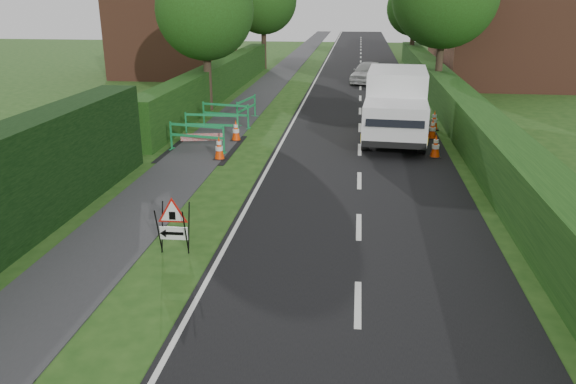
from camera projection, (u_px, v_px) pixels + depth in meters
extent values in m
plane|color=#1E4614|center=(204.00, 327.00, 9.19)|extent=(120.00, 120.00, 0.00)
cube|color=black|center=(361.00, 68.00, 41.68)|extent=(6.00, 90.00, 0.02)
cube|color=#2D2D30|center=(287.00, 67.00, 42.31)|extent=(2.00, 90.00, 0.02)
cube|color=#14380F|center=(221.00, 96.00, 30.37)|extent=(1.00, 24.00, 1.80)
cube|color=#14380F|center=(456.00, 125.00, 23.42)|extent=(1.20, 50.00, 1.50)
cube|color=brown|center=(174.00, 33.00, 37.53)|extent=(7.00, 7.00, 5.50)
cube|color=brown|center=(507.00, 38.00, 33.23)|extent=(7.00, 7.00, 5.50)
cube|color=brown|center=(478.00, 26.00, 46.22)|extent=(7.00, 7.00, 5.50)
cylinder|color=#2D2116|center=(208.00, 82.00, 26.15)|extent=(0.36, 0.36, 2.62)
sphere|color=#1D3B10|center=(205.00, 10.00, 25.09)|extent=(4.40, 4.40, 4.40)
cylinder|color=#2D2116|center=(439.00, 71.00, 28.56)|extent=(0.36, 0.36, 2.97)
cylinder|color=#2D2116|center=(264.00, 49.00, 41.10)|extent=(0.36, 0.36, 2.80)
sphere|color=#1D3B10|center=(263.00, 0.00, 39.96)|extent=(4.80, 4.80, 4.80)
cylinder|color=#2D2116|center=(412.00, 49.00, 43.63)|extent=(0.36, 0.36, 2.45)
sphere|color=#1D3B10|center=(415.00, 8.00, 42.63)|extent=(4.20, 4.20, 4.20)
cylinder|color=black|center=(159.00, 232.00, 11.51)|extent=(0.04, 0.33, 1.05)
cylinder|color=black|center=(162.00, 227.00, 11.76)|extent=(0.04, 0.33, 1.05)
cylinder|color=black|center=(186.00, 233.00, 11.47)|extent=(0.04, 0.33, 1.05)
cylinder|color=black|center=(189.00, 228.00, 11.72)|extent=(0.04, 0.33, 1.05)
cube|color=white|center=(174.00, 233.00, 11.62)|extent=(0.59, 0.04, 0.28)
cube|color=black|center=(174.00, 233.00, 11.61)|extent=(0.42, 0.03, 0.07)
cone|color=black|center=(163.00, 233.00, 11.63)|extent=(0.14, 0.18, 0.17)
cube|color=black|center=(172.00, 216.00, 11.47)|extent=(0.13, 0.01, 0.17)
cube|color=silver|center=(396.00, 97.00, 21.42)|extent=(2.35, 3.57, 2.06)
cube|color=silver|center=(395.00, 121.00, 19.13)|extent=(2.27, 2.35, 1.26)
cube|color=black|center=(395.00, 118.00, 18.04)|extent=(1.89, 0.36, 0.58)
cube|color=yellow|center=(365.00, 122.00, 20.96)|extent=(0.36, 5.27, 0.26)
cube|color=yellow|center=(424.00, 124.00, 20.58)|extent=(0.36, 5.27, 0.26)
cube|color=black|center=(394.00, 145.00, 18.34)|extent=(2.10, 0.26, 0.21)
cylinder|color=black|center=(366.00, 139.00, 19.47)|extent=(0.31, 0.87, 0.85)
cylinder|color=black|center=(422.00, 141.00, 19.13)|extent=(0.31, 0.87, 0.85)
cylinder|color=black|center=(371.00, 119.00, 22.66)|extent=(0.31, 0.87, 0.85)
cylinder|color=black|center=(419.00, 120.00, 22.32)|extent=(0.31, 0.87, 0.85)
cube|color=black|center=(435.00, 157.00, 18.78)|extent=(0.38, 0.38, 0.04)
cone|color=#FD4008|center=(436.00, 145.00, 18.65)|extent=(0.32, 0.32, 0.75)
cylinder|color=white|center=(436.00, 147.00, 18.67)|extent=(0.25, 0.25, 0.14)
cylinder|color=white|center=(436.00, 141.00, 18.60)|extent=(0.17, 0.17, 0.10)
cube|color=black|center=(432.00, 138.00, 21.25)|extent=(0.38, 0.38, 0.04)
cone|color=#FD4008|center=(433.00, 128.00, 21.12)|extent=(0.32, 0.32, 0.75)
cylinder|color=white|center=(432.00, 129.00, 21.13)|extent=(0.25, 0.25, 0.14)
cylinder|color=white|center=(433.00, 124.00, 21.07)|extent=(0.17, 0.17, 0.10)
cube|color=black|center=(433.00, 129.00, 22.68)|extent=(0.38, 0.38, 0.04)
cone|color=#FD4008|center=(434.00, 120.00, 22.55)|extent=(0.32, 0.32, 0.75)
cylinder|color=white|center=(434.00, 120.00, 22.56)|extent=(0.25, 0.25, 0.14)
cylinder|color=white|center=(435.00, 116.00, 22.50)|extent=(0.17, 0.17, 0.10)
cube|color=black|center=(220.00, 159.00, 18.56)|extent=(0.38, 0.38, 0.04)
cone|color=#FD4008|center=(219.00, 147.00, 18.43)|extent=(0.32, 0.32, 0.75)
cylinder|color=white|center=(219.00, 148.00, 18.44)|extent=(0.25, 0.25, 0.14)
cylinder|color=white|center=(219.00, 143.00, 18.38)|extent=(0.17, 0.17, 0.10)
cube|color=black|center=(236.00, 140.00, 20.96)|extent=(0.38, 0.38, 0.04)
cone|color=#FD4008|center=(236.00, 130.00, 20.83)|extent=(0.32, 0.32, 0.75)
cylinder|color=white|center=(236.00, 131.00, 20.84)|extent=(0.25, 0.25, 0.14)
cylinder|color=white|center=(236.00, 126.00, 20.78)|extent=(0.17, 0.17, 0.10)
cube|color=#1A8F4A|center=(171.00, 136.00, 19.59)|extent=(0.06, 0.06, 1.00)
cube|color=#1A8F4A|center=(224.00, 140.00, 19.02)|extent=(0.06, 0.06, 1.00)
cube|color=#1A8F4A|center=(196.00, 126.00, 19.17)|extent=(1.98, 0.41, 0.08)
cube|color=#1A8F4A|center=(197.00, 136.00, 19.29)|extent=(1.98, 0.41, 0.08)
cube|color=#1A8F4A|center=(172.00, 149.00, 19.75)|extent=(0.12, 0.36, 0.04)
cube|color=#1A8F4A|center=(224.00, 154.00, 19.18)|extent=(0.12, 0.36, 0.04)
cube|color=#1A8F4A|center=(186.00, 125.00, 21.15)|extent=(0.05, 0.05, 1.00)
cube|color=#1A8F4A|center=(238.00, 127.00, 20.88)|extent=(0.05, 0.05, 1.00)
cube|color=#1A8F4A|center=(211.00, 115.00, 20.88)|extent=(2.00, 0.09, 0.08)
cube|color=#1A8F4A|center=(212.00, 125.00, 21.00)|extent=(2.00, 0.09, 0.08)
cube|color=#1A8F4A|center=(187.00, 138.00, 21.31)|extent=(0.07, 0.35, 0.04)
cube|color=#1A8F4A|center=(238.00, 140.00, 21.04)|extent=(0.07, 0.35, 0.04)
cube|color=#1A8F4A|center=(204.00, 114.00, 23.25)|extent=(0.06, 0.06, 1.00)
cube|color=#1A8F4A|center=(248.00, 117.00, 22.64)|extent=(0.06, 0.06, 1.00)
cube|color=#1A8F4A|center=(225.00, 105.00, 22.81)|extent=(1.97, 0.47, 0.08)
cube|color=#1A8F4A|center=(226.00, 114.00, 22.93)|extent=(1.97, 0.47, 0.08)
cube|color=#1A8F4A|center=(204.00, 125.00, 23.41)|extent=(0.13, 0.35, 0.04)
cube|color=#1A8F4A|center=(248.00, 128.00, 22.80)|extent=(0.13, 0.35, 0.04)
cube|color=#1A8F4A|center=(237.00, 114.00, 23.17)|extent=(0.06, 0.06, 1.00)
cube|color=#1A8F4A|center=(255.00, 105.00, 24.97)|extent=(0.06, 0.06, 1.00)
cube|color=#1A8F4A|center=(246.00, 100.00, 23.93)|extent=(0.43, 1.97, 0.08)
cube|color=#1A8F4A|center=(246.00, 108.00, 24.05)|extent=(0.43, 1.97, 0.08)
cube|color=#1A8F4A|center=(238.00, 125.00, 23.33)|extent=(0.36, 0.13, 0.04)
cube|color=#1A8F4A|center=(255.00, 116.00, 25.13)|extent=(0.36, 0.13, 0.04)
cube|color=red|center=(203.00, 150.00, 19.75)|extent=(1.48, 0.33, 0.25)
imported|color=silver|center=(367.00, 72.00, 34.61)|extent=(2.39, 4.08, 1.31)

